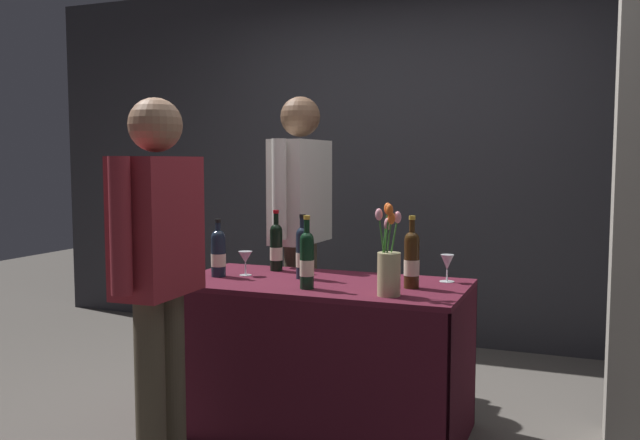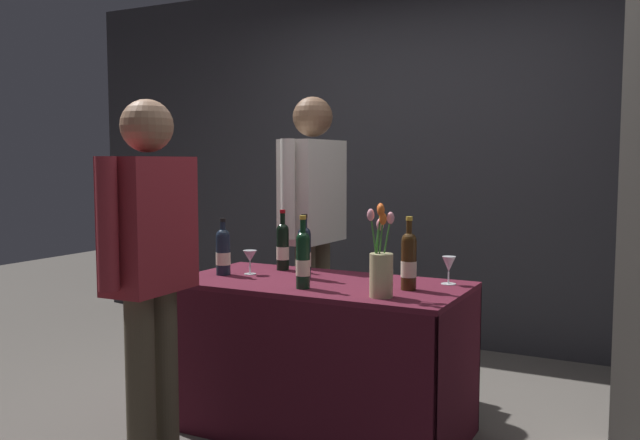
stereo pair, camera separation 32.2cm
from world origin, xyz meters
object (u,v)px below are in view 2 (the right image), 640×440
(flower_vase, at_px, (381,266))
(vendor_presenter, at_px, (313,211))
(tasting_table, at_px, (320,329))
(wine_glass_near_vendor, at_px, (449,265))
(featured_wine_bottle, at_px, (409,260))
(wine_glass_mid, at_px, (250,257))
(display_bottle_0, at_px, (304,251))
(taster_foreground_right, at_px, (150,256))

(flower_vase, height_order, vendor_presenter, vendor_presenter)
(tasting_table, relative_size, wine_glass_near_vendor, 10.54)
(featured_wine_bottle, xyz_separation_m, flower_vase, (-0.05, -0.21, -0.00))
(wine_glass_near_vendor, distance_m, flower_vase, 0.46)
(featured_wine_bottle, distance_m, wine_glass_mid, 0.87)
(display_bottle_0, distance_m, flower_vase, 0.57)
(tasting_table, bearing_deg, flower_vase, -27.47)
(wine_glass_near_vendor, height_order, vendor_presenter, vendor_presenter)
(tasting_table, relative_size, featured_wine_bottle, 4.20)
(featured_wine_bottle, height_order, display_bottle_0, featured_wine_bottle)
(display_bottle_0, distance_m, taster_foreground_right, 0.84)
(wine_glass_near_vendor, relative_size, flower_vase, 0.33)
(featured_wine_bottle, relative_size, wine_glass_mid, 2.69)
(wine_glass_mid, relative_size, vendor_presenter, 0.07)
(wine_glass_mid, height_order, vendor_presenter, vendor_presenter)
(wine_glass_near_vendor, distance_m, taster_foreground_right, 1.38)
(flower_vase, bearing_deg, wine_glass_mid, 164.38)
(wine_glass_mid, distance_m, flower_vase, 0.85)
(wine_glass_mid, bearing_deg, tasting_table, -2.70)
(wine_glass_near_vendor, bearing_deg, featured_wine_bottle, -119.13)
(wine_glass_near_vendor, xyz_separation_m, flower_vase, (-0.17, -0.43, 0.04))
(display_bottle_0, relative_size, flower_vase, 0.80)
(featured_wine_bottle, distance_m, wine_glass_near_vendor, 0.25)
(tasting_table, distance_m, featured_wine_bottle, 0.58)
(display_bottle_0, distance_m, vendor_presenter, 0.65)
(flower_vase, bearing_deg, wine_glass_near_vendor, 68.14)
(wine_glass_near_vendor, bearing_deg, display_bottle_0, -165.92)
(featured_wine_bottle, bearing_deg, wine_glass_near_vendor, 60.87)
(featured_wine_bottle, relative_size, vendor_presenter, 0.20)
(tasting_table, relative_size, flower_vase, 3.47)
(flower_vase, xyz_separation_m, taster_foreground_right, (-0.81, -0.53, 0.06))
(tasting_table, xyz_separation_m, wine_glass_mid, (-0.42, 0.02, 0.32))
(wine_glass_near_vendor, xyz_separation_m, vendor_presenter, (-0.95, 0.41, 0.20))
(wine_glass_mid, bearing_deg, wine_glass_near_vendor, 11.28)
(featured_wine_bottle, relative_size, display_bottle_0, 1.04)
(wine_glass_near_vendor, bearing_deg, tasting_table, -159.28)
(tasting_table, height_order, display_bottle_0, display_bottle_0)
(tasting_table, height_order, wine_glass_mid, wine_glass_mid)
(vendor_presenter, bearing_deg, taster_foreground_right, -0.20)
(display_bottle_0, bearing_deg, tasting_table, -22.24)
(vendor_presenter, height_order, taster_foreground_right, vendor_presenter)
(tasting_table, bearing_deg, display_bottle_0, 157.76)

